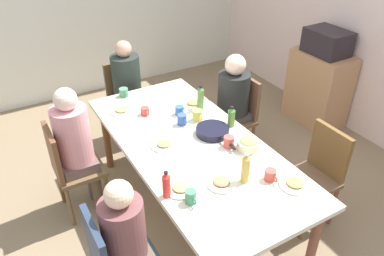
% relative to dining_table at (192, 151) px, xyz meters
% --- Properties ---
extents(ground_plane, '(6.87, 6.87, 0.00)m').
position_rel_dining_table_xyz_m(ground_plane, '(0.00, 0.00, -0.70)').
color(ground_plane, '#857054').
extents(dining_table, '(2.25, 1.03, 0.77)m').
position_rel_dining_table_xyz_m(dining_table, '(0.00, 0.00, 0.00)').
color(dining_table, silver).
rests_on(dining_table, ground_plane).
extents(chair_0, '(0.40, 0.40, 0.90)m').
position_rel_dining_table_xyz_m(chair_0, '(-1.51, 0.00, -0.19)').
color(chair_0, brown).
rests_on(chair_0, ground_plane).
extents(person_0, '(0.31, 0.31, 1.20)m').
position_rel_dining_table_xyz_m(person_0, '(-1.42, 0.00, 0.02)').
color(person_0, '#26384B').
rests_on(person_0, ground_plane).
extents(person_1, '(0.30, 0.30, 1.13)m').
position_rel_dining_table_xyz_m(person_1, '(0.56, -0.80, -0.03)').
color(person_1, brown).
rests_on(person_1, ground_plane).
extents(chair_2, '(0.40, 0.40, 0.90)m').
position_rel_dining_table_xyz_m(chair_2, '(-0.56, -0.90, -0.19)').
color(chair_2, brown).
rests_on(chair_2, ground_plane).
extents(person_2, '(0.30, 0.30, 1.23)m').
position_rel_dining_table_xyz_m(person_2, '(-0.56, -0.81, 0.03)').
color(person_2, brown).
rests_on(person_2, ground_plane).
extents(chair_3, '(0.40, 0.40, 0.90)m').
position_rel_dining_table_xyz_m(chair_3, '(-0.56, 0.90, -0.19)').
color(chair_3, brown).
rests_on(chair_3, ground_plane).
extents(person_3, '(0.32, 0.32, 1.18)m').
position_rel_dining_table_xyz_m(person_3, '(-0.56, 0.81, 0.02)').
color(person_3, '#473841').
rests_on(person_3, ground_plane).
extents(chair_4, '(0.40, 0.40, 0.90)m').
position_rel_dining_table_xyz_m(chair_4, '(0.56, 0.90, -0.19)').
color(chair_4, brown).
rests_on(chair_4, ground_plane).
extents(plate_0, '(0.21, 0.21, 0.04)m').
position_rel_dining_table_xyz_m(plate_0, '(-0.77, -0.31, 0.09)').
color(plate_0, silver).
rests_on(plate_0, dining_table).
extents(plate_1, '(0.21, 0.21, 0.04)m').
position_rel_dining_table_xyz_m(plate_1, '(-0.08, -0.21, 0.09)').
color(plate_1, white).
rests_on(plate_1, dining_table).
extents(plate_2, '(0.22, 0.22, 0.04)m').
position_rel_dining_table_xyz_m(plate_2, '(0.80, 0.37, 0.09)').
color(plate_2, white).
rests_on(plate_2, dining_table).
extents(plate_3, '(0.22, 0.22, 0.04)m').
position_rel_dining_table_xyz_m(plate_3, '(0.53, -0.07, 0.09)').
color(plate_3, silver).
rests_on(plate_3, dining_table).
extents(plate_4, '(0.21, 0.21, 0.04)m').
position_rel_dining_table_xyz_m(plate_4, '(0.44, -0.35, 0.09)').
color(plate_4, silver).
rests_on(plate_4, dining_table).
extents(plate_5, '(0.23, 0.23, 0.04)m').
position_rel_dining_table_xyz_m(plate_5, '(-0.55, 0.34, 0.09)').
color(plate_5, '#EFE5C4').
rests_on(plate_5, dining_table).
extents(bowl_0, '(0.18, 0.18, 0.09)m').
position_rel_dining_table_xyz_m(bowl_0, '(0.29, 0.35, 0.12)').
color(bowl_0, beige).
rests_on(bowl_0, dining_table).
extents(serving_pan, '(0.46, 0.28, 0.06)m').
position_rel_dining_table_xyz_m(serving_pan, '(-0.03, 0.22, 0.10)').
color(serving_pan, black).
rests_on(serving_pan, dining_table).
extents(cup_0, '(0.12, 0.09, 0.08)m').
position_rel_dining_table_xyz_m(cup_0, '(-1.05, -0.17, 0.11)').
color(cup_0, '#488862').
rests_on(cup_0, dining_table).
extents(cup_1, '(0.12, 0.08, 0.09)m').
position_rel_dining_table_xyz_m(cup_1, '(0.19, 0.23, 0.12)').
color(cup_1, '#C44D44').
rests_on(cup_1, dining_table).
extents(cup_2, '(0.12, 0.09, 0.10)m').
position_rel_dining_table_xyz_m(cup_2, '(-0.29, 0.23, 0.12)').
color(cup_2, '#DBCA52').
rests_on(cup_2, dining_table).
extents(cup_3, '(0.11, 0.07, 0.10)m').
position_rel_dining_table_xyz_m(cup_3, '(0.58, -0.35, 0.12)').
color(cup_3, '#428F5E').
rests_on(cup_3, dining_table).
extents(cup_4, '(0.12, 0.08, 0.08)m').
position_rel_dining_table_xyz_m(cup_4, '(0.67, 0.26, 0.11)').
color(cup_4, '#C34C42').
rests_on(cup_4, dining_table).
extents(cup_5, '(0.12, 0.08, 0.08)m').
position_rel_dining_table_xyz_m(cup_5, '(-0.46, 0.14, 0.11)').
color(cup_5, '#3162A7').
rests_on(cup_5, dining_table).
extents(cup_6, '(0.12, 0.08, 0.07)m').
position_rel_dining_table_xyz_m(cup_6, '(-0.61, -0.14, 0.11)').
color(cup_6, '#C24643').
rests_on(cup_6, dining_table).
extents(cup_7, '(0.12, 0.08, 0.10)m').
position_rel_dining_table_xyz_m(cup_7, '(-0.30, 0.07, 0.12)').
color(cup_7, '#3752A3').
rests_on(cup_7, dining_table).
extents(bottle_0, '(0.06, 0.06, 0.24)m').
position_rel_dining_table_xyz_m(bottle_0, '(-0.45, 0.35, 0.19)').
color(bottle_0, '#56893C').
rests_on(bottle_0, dining_table).
extents(bottle_1, '(0.06, 0.06, 0.19)m').
position_rel_dining_table_xyz_m(bottle_1, '(-0.06, 0.43, 0.16)').
color(bottle_1, '#568531').
rests_on(bottle_1, dining_table).
extents(bottle_2, '(0.06, 0.06, 0.24)m').
position_rel_dining_table_xyz_m(bottle_2, '(0.59, 0.09, 0.19)').
color(bottle_2, gold).
rests_on(bottle_2, dining_table).
extents(bottle_3, '(0.06, 0.06, 0.21)m').
position_rel_dining_table_xyz_m(bottle_3, '(0.45, -0.46, 0.17)').
color(bottle_3, red).
rests_on(bottle_3, dining_table).
extents(side_cabinet, '(0.70, 0.44, 0.90)m').
position_rel_dining_table_xyz_m(side_cabinet, '(-0.64, 2.16, -0.25)').
color(side_cabinet, tan).
rests_on(side_cabinet, ground_plane).
extents(microwave, '(0.48, 0.36, 0.28)m').
position_rel_dining_table_xyz_m(microwave, '(-0.64, 2.16, 0.34)').
color(microwave, black).
rests_on(microwave, side_cabinet).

